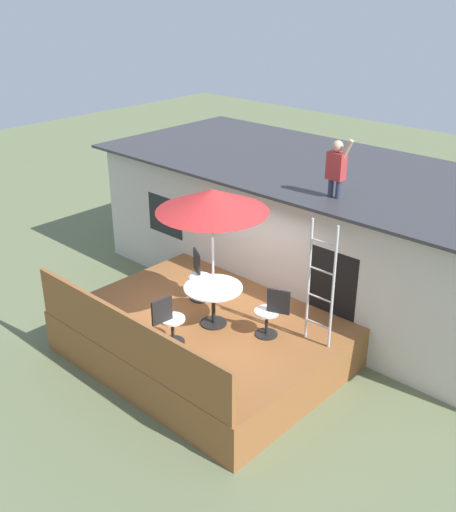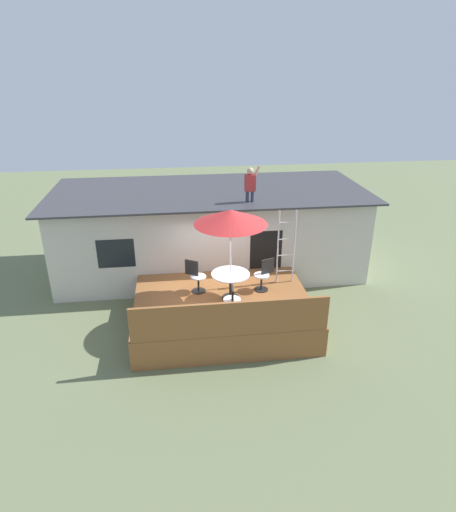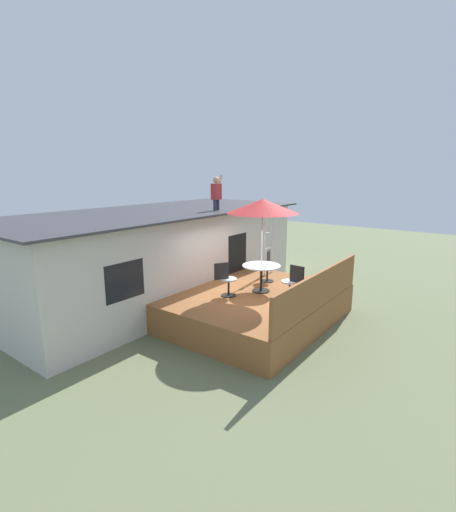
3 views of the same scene
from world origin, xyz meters
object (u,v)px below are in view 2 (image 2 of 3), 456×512
object	(u,v)px
person_figure	(250,182)
patio_umbrella	(231,217)
step_ladder	(286,247)
patio_chair_right	(264,275)
patio_chair_left	(196,276)
patio_chair_near	(232,301)
patio_table	(230,279)

from	to	relation	value
person_figure	patio_umbrella	bearing A→B (deg)	-111.67
step_ladder	person_figure	size ratio (longest dim) A/B	1.98
step_ladder	patio_chair_right	bearing A→B (deg)	-150.93
step_ladder	person_figure	bearing A→B (deg)	118.61
step_ladder	patio_chair_right	distance (m)	1.03
patio_chair_left	patio_chair_near	size ratio (longest dim) A/B	1.00
patio_table	patio_umbrella	distance (m)	1.76
patio_table	patio_umbrella	world-z (taller)	patio_umbrella
patio_chair_right	step_ladder	bearing A→B (deg)	-172.02
patio_chair_left	patio_umbrella	bearing A→B (deg)	-0.00
patio_chair_right	person_figure	bearing A→B (deg)	-108.04
patio_chair_right	patio_umbrella	bearing A→B (deg)	-0.00
step_ladder	patio_chair_left	size ratio (longest dim) A/B	2.39
person_figure	patio_chair_left	xyz separation A→B (m)	(-1.80, -1.73, -2.19)
person_figure	patio_table	bearing A→B (deg)	-111.67
patio_table	step_ladder	size ratio (longest dim) A/B	0.47
step_ladder	patio_chair_left	xyz separation A→B (m)	(-2.61, -0.25, -0.64)
patio_chair_left	patio_chair_near	bearing A→B (deg)	-31.29
patio_table	patio_chair_left	world-z (taller)	patio_chair_left
patio_table	step_ladder	bearing A→B (deg)	24.53
step_ladder	patio_chair_right	size ratio (longest dim) A/B	2.39
step_ladder	patio_chair_near	size ratio (longest dim) A/B	2.39
person_figure	patio_chair_right	bearing A→B (deg)	-86.95
patio_umbrella	step_ladder	world-z (taller)	patio_umbrella
patio_chair_right	patio_chair_near	xyz separation A→B (m)	(-1.09, -1.37, 0.00)
person_figure	patio_chair_left	bearing A→B (deg)	-136.20
person_figure	patio_chair_right	distance (m)	2.88
patio_chair_left	person_figure	bearing A→B (deg)	74.13
patio_table	patio_chair_right	size ratio (longest dim) A/B	1.13
patio_umbrella	step_ladder	bearing A→B (deg)	24.53
patio_table	step_ladder	distance (m)	1.94
patio_chair_right	patio_chair_near	distance (m)	1.75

